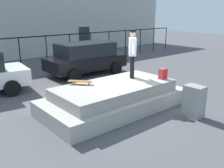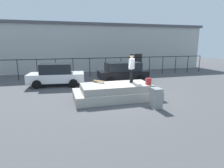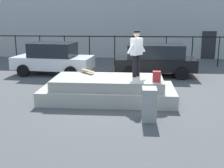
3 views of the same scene
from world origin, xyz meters
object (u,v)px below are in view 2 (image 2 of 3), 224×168
object	(u,v)px
car_white_sedan_near	(57,74)
utility_box	(156,98)
backpack	(148,81)
skateboard	(99,81)
car_black_hatchback_mid	(123,71)
skateboarder	(132,66)

from	to	relation	value
car_white_sedan_near	utility_box	bearing A→B (deg)	-54.49
car_white_sedan_near	utility_box	size ratio (longest dim) A/B	4.30
backpack	utility_box	world-z (taller)	backpack
skateboard	car_black_hatchback_mid	world-z (taller)	car_black_hatchback_mid
skateboard	car_black_hatchback_mid	distance (m)	4.99
skateboard	car_black_hatchback_mid	bearing A→B (deg)	53.59
car_white_sedan_near	utility_box	distance (m)	8.39
skateboarder	car_black_hatchback_mid	bearing A→B (deg)	77.35
backpack	car_white_sedan_near	distance (m)	7.41
car_white_sedan_near	backpack	bearing A→B (deg)	-45.63
skateboarder	car_black_hatchback_mid	size ratio (longest dim) A/B	0.41
car_white_sedan_near	car_black_hatchback_mid	world-z (taller)	car_white_sedan_near
backpack	car_white_sedan_near	xyz separation A→B (m)	(-5.18, 5.30, -0.19)
backpack	car_white_sedan_near	bearing A→B (deg)	-45.00
skateboarder	car_white_sedan_near	xyz separation A→B (m)	(-4.46, 4.44, -1.01)
skateboard	car_white_sedan_near	size ratio (longest dim) A/B	0.17
skateboarder	backpack	distance (m)	1.39
skateboard	utility_box	xyz separation A→B (m)	(2.36, -2.86, -0.46)
car_black_hatchback_mid	backpack	bearing A→B (deg)	-93.06
skateboarder	car_white_sedan_near	distance (m)	6.38
car_white_sedan_near	car_black_hatchback_mid	bearing A→B (deg)	0.52
skateboard	car_white_sedan_near	world-z (taller)	car_white_sedan_near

